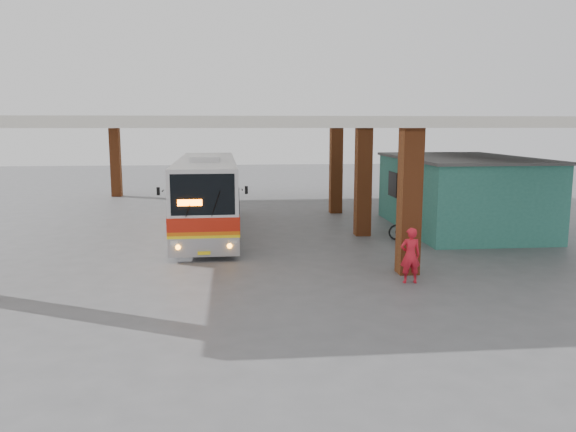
{
  "coord_description": "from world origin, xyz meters",
  "views": [
    {
      "loc": [
        -2.19,
        -19.04,
        4.41
      ],
      "look_at": [
        -0.33,
        0.0,
        1.32
      ],
      "focal_mm": 35.0,
      "sensor_mm": 36.0,
      "label": 1
    }
  ],
  "objects_px": {
    "motorcycle": "(412,228)",
    "red_chair": "(365,207)",
    "pedestrian": "(410,255)",
    "coach_bus": "(207,193)"
  },
  "relations": [
    {
      "from": "coach_bus",
      "to": "pedestrian",
      "type": "height_order",
      "value": "coach_bus"
    },
    {
      "from": "coach_bus",
      "to": "red_chair",
      "type": "xyz_separation_m",
      "value": [
        7.7,
        4.01,
        -1.27
      ]
    },
    {
      "from": "red_chair",
      "to": "motorcycle",
      "type": "bearing_deg",
      "value": -92.03
    },
    {
      "from": "pedestrian",
      "to": "red_chair",
      "type": "xyz_separation_m",
      "value": [
        1.67,
        12.47,
        -0.46
      ]
    },
    {
      "from": "coach_bus",
      "to": "motorcycle",
      "type": "distance_m",
      "value": 8.48
    },
    {
      "from": "motorcycle",
      "to": "red_chair",
      "type": "bearing_deg",
      "value": 7.53
    },
    {
      "from": "pedestrian",
      "to": "motorcycle",
      "type": "bearing_deg",
      "value": -107.31
    },
    {
      "from": "pedestrian",
      "to": "red_chair",
      "type": "height_order",
      "value": "pedestrian"
    },
    {
      "from": "coach_bus",
      "to": "motorcycle",
      "type": "bearing_deg",
      "value": -19.25
    },
    {
      "from": "red_chair",
      "to": "pedestrian",
      "type": "bearing_deg",
      "value": -102.15
    }
  ]
}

